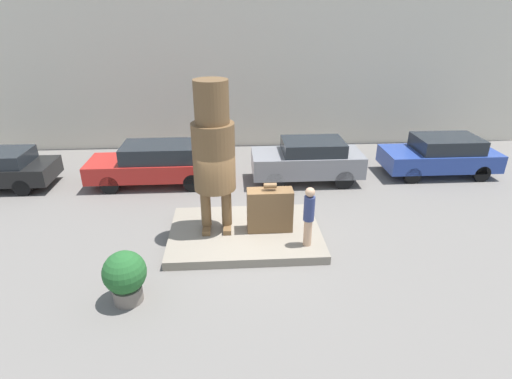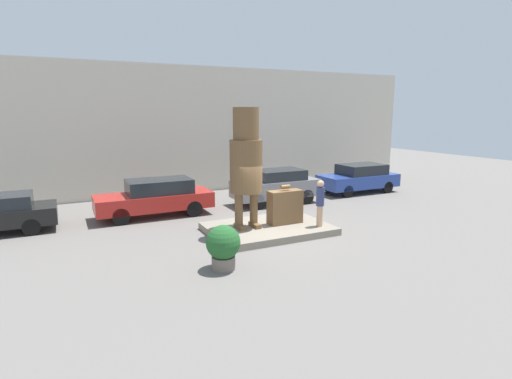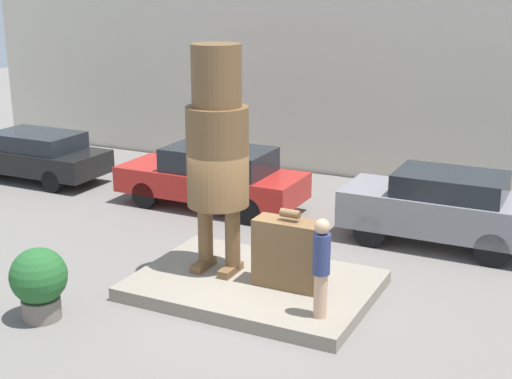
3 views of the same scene
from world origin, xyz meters
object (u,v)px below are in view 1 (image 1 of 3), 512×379
Objects in this scene: parked_car_blue at (441,155)px; planter_pot at (125,276)px; tourist at (309,214)px; parked_car_grey at (308,160)px; parked_car_red at (155,163)px; statue_figure at (213,147)px; giant_suitcase at (270,210)px.

planter_pot is at bearing 33.06° from parked_car_blue.
parked_car_grey is (0.88, 4.84, -0.30)m from tourist.
planter_pot is (0.40, -6.65, -0.13)m from parked_car_red.
statue_figure is at bearing 120.82° from parked_car_red.
parked_car_blue is at bearing 33.06° from planter_pot.
parked_car_grey is at bearing 79.67° from tourist.
parked_car_red is at bearing 1.35° from parked_car_blue.
parked_car_red is 1.16× the size of parked_car_grey.
statue_figure reaches higher than planter_pot.
giant_suitcase is 8.37m from parked_car_blue.
tourist is 1.34× the size of planter_pot.
tourist is (0.93, -0.88, 0.30)m from giant_suitcase.
statue_figure is 0.89× the size of parked_car_red.
parked_car_blue is at bearing -178.65° from parked_car_red.
giant_suitcase is at bearing 36.59° from planter_pot.
statue_figure is at bearing 25.88° from parked_car_blue.
giant_suitcase reaches higher than parked_car_grey.
statue_figure reaches higher than parked_car_blue.
parked_car_grey is at bearing 48.94° from statue_figure.
giant_suitcase is 1.32m from tourist.
parked_car_red is 11.02m from parked_car_blue.
parked_car_blue reaches higher than planter_pot.
parked_car_red is (-3.86, 4.08, -0.05)m from giant_suitcase.
planter_pot is (-3.46, -2.57, -0.18)m from giant_suitcase.
statue_figure is 2.39m from giant_suitcase.
statue_figure reaches higher than tourist.
tourist is at bearing 134.02° from parked_car_red.
parked_car_grey reaches higher than planter_pot.
giant_suitcase is 0.86× the size of tourist.
statue_figure is 3.07m from tourist.
planter_pot is at bearing 93.48° from parked_car_red.
tourist is 8.13m from parked_car_blue.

